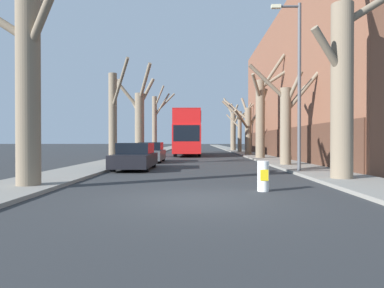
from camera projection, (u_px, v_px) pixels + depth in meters
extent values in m
plane|color=#2B2D30|center=(197.00, 200.00, 8.82)|extent=(300.00, 300.00, 0.00)
cube|color=gray|center=(164.00, 149.00, 58.90)|extent=(2.64, 120.00, 0.12)
cube|color=gray|center=(230.00, 149.00, 58.73)|extent=(2.64, 120.00, 0.12)
cube|color=brown|center=(332.00, 87.00, 30.41)|extent=(10.00, 33.29, 12.57)
cube|color=#492D21|center=(276.00, 144.00, 30.54)|extent=(0.12, 32.63, 2.50)
cylinder|color=#7A6B56|center=(28.00, 71.00, 10.81)|extent=(0.75, 0.75, 7.44)
cylinder|color=#7A6B56|center=(42.00, 18.00, 10.39)|extent=(1.57, 1.13, 2.03)
cylinder|color=#7A6B56|center=(113.00, 119.00, 21.29)|extent=(0.52, 0.52, 5.72)
cylinder|color=#7A6B56|center=(116.00, 95.00, 22.55)|extent=(0.37, 2.67, 2.52)
cylinder|color=#7A6B56|center=(120.00, 84.00, 20.15)|extent=(1.62, 2.43, 2.67)
cylinder|color=#7A6B56|center=(114.00, 95.00, 21.83)|extent=(0.32, 1.26, 1.55)
cylinder|color=#7A6B56|center=(140.00, 125.00, 30.97)|extent=(0.84, 0.84, 5.83)
cylinder|color=#7A6B56|center=(136.00, 107.00, 31.59)|extent=(1.25, 1.60, 1.71)
cylinder|color=#7A6B56|center=(145.00, 83.00, 29.89)|extent=(1.62, 2.42, 3.10)
cylinder|color=#7A6B56|center=(126.00, 93.00, 30.81)|extent=(2.57, 0.63, 3.07)
cylinder|color=#7A6B56|center=(146.00, 93.00, 31.02)|extent=(1.53, 0.50, 2.63)
cylinder|color=#7A6B56|center=(141.00, 100.00, 32.16)|extent=(0.41, 2.58, 1.69)
cylinder|color=#7A6B56|center=(155.00, 125.00, 42.11)|extent=(0.59, 0.59, 6.97)
cylinder|color=#7A6B56|center=(165.00, 104.00, 42.72)|extent=(2.59, 1.56, 2.81)
cylinder|color=#7A6B56|center=(159.00, 97.00, 41.72)|extent=(1.46, 0.96, 2.75)
cylinder|color=#7A6B56|center=(162.00, 105.00, 42.08)|extent=(1.99, 0.22, 3.04)
cylinder|color=#7A6B56|center=(155.00, 112.00, 43.53)|extent=(0.54, 3.02, 2.52)
cylinder|color=#7A6B56|center=(342.00, 93.00, 12.80)|extent=(0.80, 0.80, 6.64)
cylinder|color=#7A6B56|center=(328.00, 51.00, 12.47)|extent=(1.57, 0.99, 1.71)
cylinder|color=#7A6B56|center=(368.00, 9.00, 12.91)|extent=(2.23, 0.62, 1.52)
cylinder|color=#7A6B56|center=(286.00, 127.00, 20.23)|extent=(0.64, 0.64, 4.65)
cylinder|color=#7A6B56|center=(296.00, 99.00, 20.27)|extent=(1.43, 0.38, 1.67)
cylinder|color=#7A6B56|center=(293.00, 89.00, 19.92)|extent=(1.06, 0.87, 2.03)
cylinder|color=#7A6B56|center=(268.00, 82.00, 20.13)|extent=(2.33, 0.41, 2.17)
cylinder|color=#7A6B56|center=(302.00, 93.00, 20.09)|extent=(2.03, 0.46, 2.45)
cylinder|color=#7A6B56|center=(260.00, 120.00, 28.31)|extent=(0.76, 0.76, 6.53)
cylinder|color=#7A6B56|center=(257.00, 87.00, 27.56)|extent=(1.19, 1.76, 2.04)
cylinder|color=#7A6B56|center=(273.00, 80.00, 27.86)|extent=(2.21, 1.08, 1.47)
cylinder|color=#7A6B56|center=(263.00, 98.00, 28.62)|extent=(0.98, 1.03, 1.70)
cylinder|color=#7A6B56|center=(272.00, 73.00, 27.80)|extent=(2.09, 1.24, 2.97)
cylinder|color=#7A6B56|center=(248.00, 132.00, 34.90)|extent=(0.67, 0.67, 4.87)
cylinder|color=#7A6B56|center=(237.00, 111.00, 35.72)|extent=(2.39, 1.94, 2.28)
cylinder|color=#7A6B56|center=(245.00, 108.00, 35.34)|extent=(0.83, 1.21, 2.11)
cylinder|color=#7A6B56|center=(242.00, 120.00, 33.69)|extent=(1.85, 2.66, 1.95)
cylinder|color=#7A6B56|center=(257.00, 114.00, 35.17)|extent=(2.18, 0.90, 3.21)
cylinder|color=#7A6B56|center=(235.00, 113.00, 35.31)|extent=(2.78, 1.11, 2.68)
cylinder|color=#7A6B56|center=(240.00, 132.00, 42.57)|extent=(0.49, 0.49, 5.18)
cylinder|color=#7A6B56|center=(233.00, 121.00, 43.38)|extent=(1.66, 1.83, 1.90)
cylinder|color=#7A6B56|center=(249.00, 109.00, 42.72)|extent=(2.46, 0.59, 2.39)
cylinder|color=#7A6B56|center=(245.00, 113.00, 42.37)|extent=(1.57, 0.53, 2.62)
cylinder|color=#7A6B56|center=(236.00, 112.00, 41.52)|extent=(1.46, 2.25, 1.97)
cylinder|color=#7A6B56|center=(233.00, 132.00, 49.81)|extent=(0.78, 0.78, 5.58)
cylinder|color=#7A6B56|center=(236.00, 120.00, 49.38)|extent=(1.09, 1.16, 1.80)
cylinder|color=#7A6B56|center=(229.00, 107.00, 50.63)|extent=(1.53, 2.03, 2.96)
cylinder|color=#7A6B56|center=(235.00, 110.00, 50.05)|extent=(1.08, 0.92, 1.76)
cube|color=red|center=(188.00, 139.00, 35.49)|extent=(2.59, 10.68, 2.64)
cube|color=red|center=(188.00, 120.00, 35.47)|extent=(2.54, 10.47, 1.34)
cube|color=#B11515|center=(188.00, 113.00, 35.47)|extent=(2.54, 10.47, 0.12)
cube|color=black|center=(188.00, 134.00, 35.49)|extent=(2.62, 9.40, 1.37)
cube|color=black|center=(188.00, 119.00, 35.47)|extent=(2.62, 9.40, 1.02)
cube|color=black|center=(186.00, 133.00, 30.17)|extent=(2.33, 0.06, 1.44)
cylinder|color=black|center=(175.00, 152.00, 32.32)|extent=(0.30, 0.97, 0.97)
cylinder|color=black|center=(199.00, 152.00, 32.28)|extent=(0.30, 0.97, 0.97)
cylinder|color=black|center=(179.00, 150.00, 38.51)|extent=(0.30, 0.97, 0.97)
cylinder|color=black|center=(199.00, 150.00, 38.48)|extent=(0.30, 0.97, 0.97)
cube|color=black|center=(135.00, 160.00, 18.10)|extent=(1.89, 4.56, 0.65)
cube|color=black|center=(136.00, 148.00, 18.37)|extent=(1.66, 2.37, 0.58)
cylinder|color=black|center=(113.00, 165.00, 16.75)|extent=(0.20, 0.62, 0.62)
cylinder|color=black|center=(147.00, 166.00, 16.73)|extent=(0.20, 0.62, 0.62)
cylinder|color=black|center=(125.00, 162.00, 19.49)|extent=(0.20, 0.62, 0.62)
cylinder|color=black|center=(154.00, 162.00, 19.46)|extent=(0.20, 0.62, 0.62)
cube|color=#4C5156|center=(151.00, 155.00, 24.22)|extent=(1.76, 3.99, 0.67)
cube|color=black|center=(151.00, 146.00, 24.45)|extent=(1.55, 2.08, 0.56)
cylinder|color=black|center=(137.00, 158.00, 23.03)|extent=(0.20, 0.65, 0.65)
cylinder|color=black|center=(160.00, 158.00, 23.01)|extent=(0.20, 0.65, 0.65)
cylinder|color=black|center=(143.00, 157.00, 25.43)|extent=(0.20, 0.65, 0.65)
cylinder|color=black|center=(163.00, 157.00, 25.40)|extent=(0.20, 0.65, 0.65)
cylinder|color=#4C4F54|center=(299.00, 88.00, 15.98)|extent=(0.16, 0.16, 7.95)
cylinder|color=#4C4F54|center=(288.00, 6.00, 15.95)|extent=(1.10, 0.11, 0.11)
cube|color=beige|center=(276.00, 7.00, 15.96)|extent=(0.44, 0.20, 0.16)
cylinder|color=white|center=(263.00, 176.00, 10.31)|extent=(0.35, 0.35, 0.92)
cube|color=yellow|center=(264.00, 175.00, 10.13)|extent=(0.24, 0.01, 0.33)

